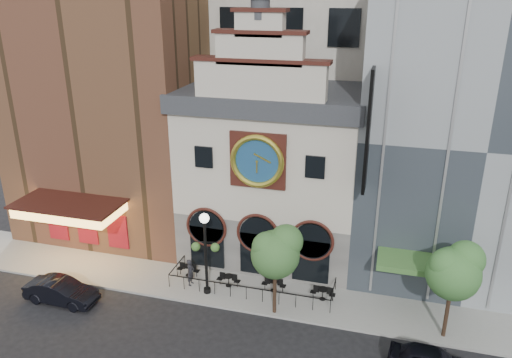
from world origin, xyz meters
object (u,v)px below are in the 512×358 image
Objects in this scene: bistro_0 at (188,269)px; lamppost at (205,245)px; car_left at (61,291)px; tree_left at (276,251)px; bistro_2 at (274,284)px; bistro_1 at (229,280)px; bistro_3 at (323,293)px; tree_right at (455,269)px; pedestrian at (191,272)px.

bistro_0 is 3.92m from lamppost.
tree_left is at bearing -78.53° from car_left.
bistro_1 is at bearing -175.06° from bistro_2.
bistro_1 is 5.57m from tree_left.
tree_right is (7.18, -1.62, 3.83)m from bistro_3.
bistro_1 is 3.38m from lamppost.
bistro_0 is 0.28× the size of lamppost.
car_left is (-12.65, -4.57, 0.16)m from bistro_2.
bistro_3 is 4.99m from tree_left.
bistro_0 is 8.04m from tree_left.
tree_left reaches higher than car_left.
bistro_1 is at bearing 152.27° from tree_left.
car_left is 0.80× the size of tree_right.
car_left is 0.83× the size of lamppost.
lamppost is (-1.10, -1.09, 3.00)m from bistro_1.
tree_right is at bearing -12.72° from bistro_3.
bistro_2 is 1.00× the size of bistro_3.
car_left reaches higher than bistro_2.
bistro_2 is 5.26m from lamppost.
bistro_3 is 8.00m from lamppost.
pedestrian is at bearing -58.76° from bistro_0.
tree_left reaches higher than bistro_1.
bistro_2 is at bearing 177.89° from bistro_3.
bistro_0 is at bearing -52.69° from car_left.
tree_left reaches higher than bistro_3.
bistro_1 is at bearing 33.86° from lamppost.
bistro_1 and bistro_2 have the same top height.
bistro_3 is 0.27× the size of tree_right.
bistro_3 is (9.28, -0.34, 0.00)m from bistro_0.
pedestrian is (7.18, 3.81, 0.31)m from car_left.
pedestrian is (-8.68, -0.64, 0.46)m from bistro_3.
car_left is 13.97m from tree_left.
lamppost is at bearing -68.09° from car_left.
bistro_3 is at bearing -73.08° from car_left.
car_left is (-6.58, -4.80, 0.16)m from bistro_0.
tree_left is (6.10, -1.41, 3.29)m from pedestrian.
bistro_0 is at bearing 33.91° from pedestrian.
bistro_0 is at bearing 173.20° from tree_right.
bistro_0 is at bearing 130.49° from lamppost.
tree_left is 9.77m from tree_right.
lamppost is at bearing -161.84° from bistro_2.
pedestrian is at bearing 145.94° from lamppost.
bistro_3 is 16.47m from car_left.
car_left is at bearing -160.12° from bistro_2.
bistro_1 is 3.02m from bistro_2.
pedestrian is at bearing 166.98° from tree_left.
bistro_2 is 0.34× the size of car_left.
bistro_2 is 13.45m from car_left.
bistro_0 and bistro_1 have the same top height.
bistro_3 is (6.21, 0.14, 0.00)m from bistro_1.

